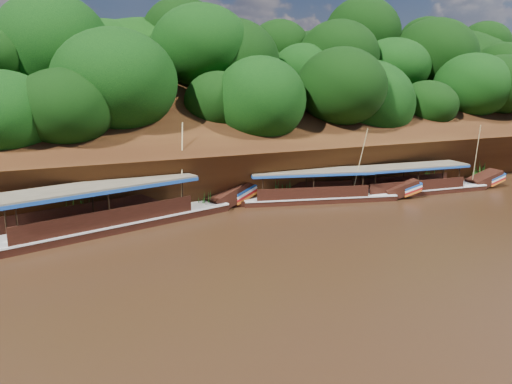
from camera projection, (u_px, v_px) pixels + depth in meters
ground at (356, 238)px, 27.52m from camera, size 160.00×160.00×0.00m
riverbank at (212, 151)px, 47.17m from camera, size 120.00×30.06×19.40m
boat_0 at (426, 186)px, 38.45m from camera, size 13.69×3.18×5.56m
boat_1 at (328, 194)px, 35.77m from camera, size 13.15×5.07×5.69m
boat_2 at (131, 215)px, 29.74m from camera, size 17.34×6.77×6.37m
reeds at (236, 194)px, 34.40m from camera, size 49.64×2.42×1.78m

